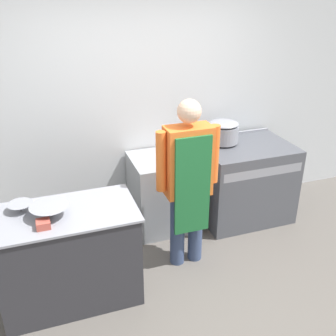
{
  "coord_description": "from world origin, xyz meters",
  "views": [
    {
      "loc": [
        -1.1,
        -2.33,
        2.52
      ],
      "look_at": [
        0.04,
        0.91,
        0.91
      ],
      "focal_mm": 42.0,
      "sensor_mm": 36.0,
      "label": 1
    }
  ],
  "objects_px": {
    "fridge_unit": "(162,192)",
    "plastic_tub": "(43,224)",
    "mixing_bowl": "(50,211)",
    "stove": "(243,181)",
    "stock_pot": "(223,132)",
    "person_cook": "(188,177)"
  },
  "relations": [
    {
      "from": "fridge_unit",
      "to": "mixing_bowl",
      "type": "relative_size",
      "value": 2.68
    },
    {
      "from": "fridge_unit",
      "to": "mixing_bowl",
      "type": "xyz_separation_m",
      "value": [
        -1.21,
        -0.85,
        0.49
      ]
    },
    {
      "from": "stove",
      "to": "person_cook",
      "type": "distance_m",
      "value": 1.21
    },
    {
      "from": "mixing_bowl",
      "to": "stock_pot",
      "type": "relative_size",
      "value": 0.93
    },
    {
      "from": "fridge_unit",
      "to": "person_cook",
      "type": "bearing_deg",
      "value": -88.38
    },
    {
      "from": "mixing_bowl",
      "to": "stock_pot",
      "type": "xyz_separation_m",
      "value": [
        1.94,
        0.89,
        0.13
      ]
    },
    {
      "from": "fridge_unit",
      "to": "stock_pot",
      "type": "xyz_separation_m",
      "value": [
        0.74,
        0.04,
        0.62
      ]
    },
    {
      "from": "person_cook",
      "to": "plastic_tub",
      "type": "distance_m",
      "value": 1.32
    },
    {
      "from": "plastic_tub",
      "to": "person_cook",
      "type": "bearing_deg",
      "value": 13.28
    },
    {
      "from": "person_cook",
      "to": "stock_pot",
      "type": "xyz_separation_m",
      "value": [
        0.72,
        0.73,
        0.11
      ]
    },
    {
      "from": "fridge_unit",
      "to": "plastic_tub",
      "type": "height_order",
      "value": "plastic_tub"
    },
    {
      "from": "plastic_tub",
      "to": "mixing_bowl",
      "type": "bearing_deg",
      "value": 66.75
    },
    {
      "from": "mixing_bowl",
      "to": "plastic_tub",
      "type": "bearing_deg",
      "value": -113.25
    },
    {
      "from": "mixing_bowl",
      "to": "fridge_unit",
      "type": "bearing_deg",
      "value": 35.27
    },
    {
      "from": "fridge_unit",
      "to": "plastic_tub",
      "type": "xyz_separation_m",
      "value": [
        -1.27,
        -1.0,
        0.47
      ]
    },
    {
      "from": "person_cook",
      "to": "mixing_bowl",
      "type": "height_order",
      "value": "person_cook"
    },
    {
      "from": "fridge_unit",
      "to": "stock_pot",
      "type": "distance_m",
      "value": 0.96
    },
    {
      "from": "stock_pot",
      "to": "person_cook",
      "type": "bearing_deg",
      "value": -134.38
    },
    {
      "from": "fridge_unit",
      "to": "mixing_bowl",
      "type": "distance_m",
      "value": 1.56
    },
    {
      "from": "stove",
      "to": "mixing_bowl",
      "type": "xyz_separation_m",
      "value": [
        -2.17,
        -0.75,
        0.46
      ]
    },
    {
      "from": "person_cook",
      "to": "stock_pot",
      "type": "distance_m",
      "value": 1.03
    },
    {
      "from": "stove",
      "to": "stock_pot",
      "type": "xyz_separation_m",
      "value": [
        -0.23,
        0.14,
        0.59
      ]
    }
  ]
}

